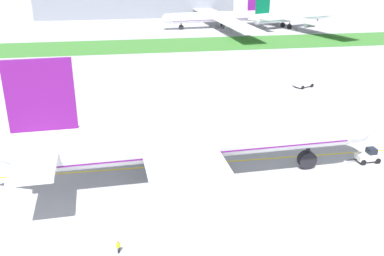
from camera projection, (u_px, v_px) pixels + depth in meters
ground_plane at (165, 173)px, 67.36m from camera, size 600.00×600.00×0.00m
apron_taxi_line at (164, 166)px, 69.42m from camera, size 280.00×0.36×0.01m
grass_median_strip at (138, 46)px, 154.61m from camera, size 320.00×24.00×0.10m
airliner_foreground at (188, 140)px, 62.82m from camera, size 58.07×92.07×19.18m
pushback_tug at (368, 156)px, 70.55m from camera, size 5.51×2.47×2.28m
ground_crew_marshaller_front at (118, 246)px, 49.25m from camera, size 0.46×0.45×1.57m
service_truck_baggage_loader at (304, 81)px, 108.30m from camera, size 5.30×4.00×3.03m
parked_airliner_far_centre at (219, 17)px, 188.17m from camera, size 48.94×79.57×13.64m
parked_airliner_far_right at (291, 17)px, 188.93m from camera, size 44.07×72.20×13.77m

